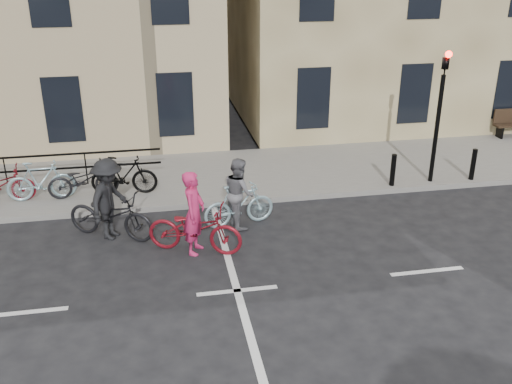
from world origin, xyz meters
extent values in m
plane|color=black|center=(0.00, 0.00, 0.00)|extent=(120.00, 120.00, 0.00)
cube|color=slate|center=(-4.00, 6.00, 0.07)|extent=(46.00, 4.00, 0.15)
cylinder|color=black|center=(6.20, 4.35, 1.65)|extent=(0.12, 0.12, 3.00)
imported|color=black|center=(6.20, 4.35, 3.60)|extent=(0.15, 0.18, 0.90)
sphere|color=#FF0C05|center=(6.20, 4.23, 3.70)|extent=(0.18, 0.18, 0.18)
cylinder|color=black|center=(5.00, 4.25, 0.60)|extent=(0.14, 0.14, 0.90)
cylinder|color=black|center=(7.40, 4.25, 0.60)|extent=(0.14, 0.14, 0.90)
cube|color=black|center=(10.40, 7.65, 0.35)|extent=(0.06, 0.38, 0.40)
cube|color=black|center=(-4.88, 5.90, 0.62)|extent=(7.25, 0.04, 0.95)
imported|color=#97BCC6|center=(-4.35, 5.00, 0.68)|extent=(1.75, 0.49, 1.05)
imported|color=black|center=(-3.30, 5.00, 0.62)|extent=(1.80, 0.63, 0.95)
imported|color=black|center=(-2.25, 5.00, 0.68)|extent=(1.75, 0.49, 1.05)
imported|color=maroon|center=(-0.66, 1.75, 0.56)|extent=(2.25, 1.47, 1.11)
imported|color=#C5225A|center=(-0.66, 1.75, 0.94)|extent=(0.68, 0.81, 1.89)
imported|color=#97BCC6|center=(0.50, 2.88, 0.53)|extent=(1.83, 0.84, 1.06)
imported|color=slate|center=(0.50, 2.88, 0.86)|extent=(0.80, 0.94, 1.71)
imported|color=black|center=(-2.50, 2.79, 0.57)|extent=(2.25, 1.69, 1.13)
imported|color=black|center=(-2.50, 2.79, 0.96)|extent=(1.22, 1.43, 1.92)
camera|label=1|loc=(-1.39, -9.43, 6.18)|focal=40.00mm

